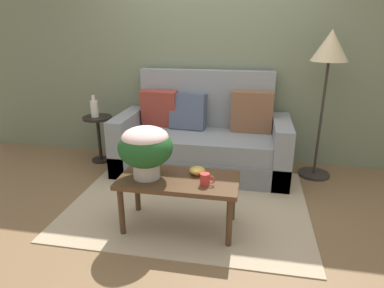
{
  "coord_description": "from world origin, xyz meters",
  "views": [
    {
      "loc": [
        0.56,
        -2.85,
        1.66
      ],
      "look_at": [
        -0.01,
        0.19,
        0.56
      ],
      "focal_mm": 31.08,
      "sensor_mm": 36.0,
      "label": 1
    }
  ],
  "objects_px": {
    "side_table": "(98,131)",
    "coffee_mug": "(205,179)",
    "potted_plant": "(145,147)",
    "floor_lamp": "(329,58)",
    "snack_bowl": "(197,171)",
    "table_vase": "(94,108)",
    "coffee_table": "(179,185)",
    "couch": "(202,141)"
  },
  "relations": [
    {
      "from": "coffee_table",
      "to": "snack_bowl",
      "type": "distance_m",
      "value": 0.2
    },
    {
      "from": "floor_lamp",
      "to": "coffee_mug",
      "type": "height_order",
      "value": "floor_lamp"
    },
    {
      "from": "coffee_mug",
      "to": "snack_bowl",
      "type": "height_order",
      "value": "coffee_mug"
    },
    {
      "from": "coffee_table",
      "to": "potted_plant",
      "type": "distance_m",
      "value": 0.43
    },
    {
      "from": "coffee_table",
      "to": "snack_bowl",
      "type": "relative_size",
      "value": 7.31
    },
    {
      "from": "potted_plant",
      "to": "snack_bowl",
      "type": "xyz_separation_m",
      "value": [
        0.41,
        0.13,
        -0.23
      ]
    },
    {
      "from": "coffee_table",
      "to": "snack_bowl",
      "type": "xyz_separation_m",
      "value": [
        0.14,
        0.1,
        0.1
      ]
    },
    {
      "from": "potted_plant",
      "to": "coffee_mug",
      "type": "relative_size",
      "value": 3.66
    },
    {
      "from": "table_vase",
      "to": "snack_bowl",
      "type": "bearing_deg",
      "value": -38.43
    },
    {
      "from": "coffee_mug",
      "to": "snack_bowl",
      "type": "xyz_separation_m",
      "value": [
        -0.1,
        0.18,
        -0.01
      ]
    },
    {
      "from": "coffee_mug",
      "to": "snack_bowl",
      "type": "relative_size",
      "value": 0.89
    },
    {
      "from": "potted_plant",
      "to": "table_vase",
      "type": "bearing_deg",
      "value": 129.77
    },
    {
      "from": "snack_bowl",
      "to": "potted_plant",
      "type": "bearing_deg",
      "value": -162.84
    },
    {
      "from": "couch",
      "to": "side_table",
      "type": "height_order",
      "value": "couch"
    },
    {
      "from": "coffee_mug",
      "to": "potted_plant",
      "type": "bearing_deg",
      "value": 173.89
    },
    {
      "from": "side_table",
      "to": "floor_lamp",
      "type": "relative_size",
      "value": 0.36
    },
    {
      "from": "coffee_mug",
      "to": "side_table",
      "type": "bearing_deg",
      "value": 138.8
    },
    {
      "from": "couch",
      "to": "floor_lamp",
      "type": "xyz_separation_m",
      "value": [
        1.33,
        0.06,
        0.98
      ]
    },
    {
      "from": "coffee_table",
      "to": "potted_plant",
      "type": "bearing_deg",
      "value": -174.05
    },
    {
      "from": "side_table",
      "to": "floor_lamp",
      "type": "height_order",
      "value": "floor_lamp"
    },
    {
      "from": "side_table",
      "to": "snack_bowl",
      "type": "relative_size",
      "value": 4.34
    },
    {
      "from": "floor_lamp",
      "to": "coffee_mug",
      "type": "relative_size",
      "value": 13.4
    },
    {
      "from": "couch",
      "to": "table_vase",
      "type": "bearing_deg",
      "value": 179.81
    },
    {
      "from": "coffee_table",
      "to": "floor_lamp",
      "type": "xyz_separation_m",
      "value": [
        1.32,
        1.34,
        0.94
      ]
    },
    {
      "from": "floor_lamp",
      "to": "potted_plant",
      "type": "height_order",
      "value": "floor_lamp"
    },
    {
      "from": "potted_plant",
      "to": "coffee_table",
      "type": "bearing_deg",
      "value": 5.95
    },
    {
      "from": "side_table",
      "to": "floor_lamp",
      "type": "distance_m",
      "value": 2.83
    },
    {
      "from": "coffee_mug",
      "to": "table_vase",
      "type": "xyz_separation_m",
      "value": [
        -1.6,
        1.37,
        0.19
      ]
    },
    {
      "from": "side_table",
      "to": "table_vase",
      "type": "distance_m",
      "value": 0.3
    },
    {
      "from": "coffee_table",
      "to": "table_vase",
      "type": "xyz_separation_m",
      "value": [
        -1.36,
        1.29,
        0.29
      ]
    },
    {
      "from": "coffee_mug",
      "to": "coffee_table",
      "type": "bearing_deg",
      "value": 160.95
    },
    {
      "from": "couch",
      "to": "floor_lamp",
      "type": "relative_size",
      "value": 1.23
    },
    {
      "from": "floor_lamp",
      "to": "snack_bowl",
      "type": "xyz_separation_m",
      "value": [
        -1.19,
        -1.24,
        -0.84
      ]
    },
    {
      "from": "floor_lamp",
      "to": "table_vase",
      "type": "height_order",
      "value": "floor_lamp"
    },
    {
      "from": "side_table",
      "to": "potted_plant",
      "type": "relative_size",
      "value": 1.33
    },
    {
      "from": "couch",
      "to": "snack_bowl",
      "type": "xyz_separation_m",
      "value": [
        0.14,
        -1.19,
        0.14
      ]
    },
    {
      "from": "coffee_table",
      "to": "table_vase",
      "type": "bearing_deg",
      "value": 136.58
    },
    {
      "from": "snack_bowl",
      "to": "floor_lamp",
      "type": "bearing_deg",
      "value": 46.4
    },
    {
      "from": "side_table",
      "to": "snack_bowl",
      "type": "height_order",
      "value": "side_table"
    },
    {
      "from": "side_table",
      "to": "coffee_mug",
      "type": "distance_m",
      "value": 2.1
    },
    {
      "from": "side_table",
      "to": "potted_plant",
      "type": "height_order",
      "value": "potted_plant"
    },
    {
      "from": "side_table",
      "to": "potted_plant",
      "type": "xyz_separation_m",
      "value": [
        1.08,
        -1.33,
        0.33
      ]
    }
  ]
}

